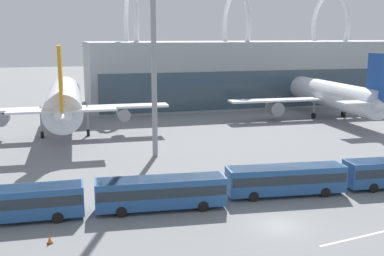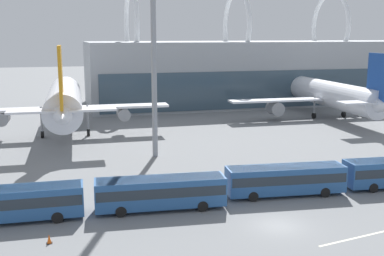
{
  "view_description": "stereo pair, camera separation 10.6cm",
  "coord_description": "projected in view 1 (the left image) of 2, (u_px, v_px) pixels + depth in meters",
  "views": [
    {
      "loc": [
        -17.36,
        -35.06,
        15.91
      ],
      "look_at": [
        -0.94,
        24.07,
        4.0
      ],
      "focal_mm": 45.0,
      "sensor_mm": 36.0,
      "label": 1
    },
    {
      "loc": [
        -17.26,
        -35.08,
        15.91
      ],
      "look_at": [
        -0.94,
        24.07,
        4.0
      ],
      "focal_mm": 45.0,
      "sensor_mm": 36.0,
      "label": 2
    }
  ],
  "objects": [
    {
      "name": "ground_plane",
      "position": [
        279.0,
        226.0,
        40.75
      ],
      "size": [
        440.0,
        440.0,
        0.0
      ],
      "primitive_type": "plane",
      "color": "slate"
    },
    {
      "name": "floodlight_mast",
      "position": [
        153.0,
        13.0,
        60.65
      ],
      "size": [
        2.32,
        2.32,
        32.27
      ],
      "color": "gray",
      "rests_on": "ground_plane"
    },
    {
      "name": "airliner_at_gate_near",
      "position": [
        64.0,
        101.0,
        76.27
      ],
      "size": [
        32.95,
        34.44,
        14.57
      ],
      "rotation": [
        0.0,
        0.0,
        1.54
      ],
      "color": "white",
      "rests_on": "ground_plane"
    },
    {
      "name": "airliner_at_gate_far",
      "position": [
        328.0,
        94.0,
        93.64
      ],
      "size": [
        40.36,
        42.28,
        13.03
      ],
      "rotation": [
        0.0,
        0.0,
        1.53
      ],
      "color": "silver",
      "rests_on": "ground_plane"
    },
    {
      "name": "traffic_cone_1",
      "position": [
        50.0,
        239.0,
        37.23
      ],
      "size": [
        0.45,
        0.45,
        0.74
      ],
      "color": "black",
      "rests_on": "ground_plane"
    },
    {
      "name": "shuttle_bus_2",
      "position": [
        161.0,
        191.0,
        44.23
      ],
      "size": [
        12.13,
        3.66,
        3.01
      ],
      "rotation": [
        0.0,
        0.0,
        -0.08
      ],
      "color": "#285693",
      "rests_on": "ground_plane"
    },
    {
      "name": "terminal_building",
      "position": [
        370.0,
        68.0,
        122.72
      ],
      "size": [
        141.82,
        24.36,
        26.4
      ],
      "color": "#9EA3A8",
      "rests_on": "ground_plane"
    },
    {
      "name": "shuttle_bus_3",
      "position": [
        286.0,
        178.0,
        48.19
      ],
      "size": [
        12.16,
        3.85,
        3.01
      ],
      "rotation": [
        0.0,
        0.0,
        -0.1
      ],
      "color": "#285693",
      "rests_on": "ground_plane"
    },
    {
      "name": "shuttle_bus_1",
      "position": [
        13.0,
        202.0,
        41.33
      ],
      "size": [
        12.04,
        3.12,
        3.01
      ],
      "rotation": [
        0.0,
        0.0,
        -0.03
      ],
      "color": "#285693",
      "rests_on": "ground_plane"
    },
    {
      "name": "lane_stripe_0",
      "position": [
        373.0,
        234.0,
        39.09
      ],
      "size": [
        10.9,
        2.14,
        0.01
      ],
      "primitive_type": "cube",
      "rotation": [
        0.0,
        0.0,
        0.17
      ],
      "color": "silver",
      "rests_on": "ground_plane"
    }
  ]
}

